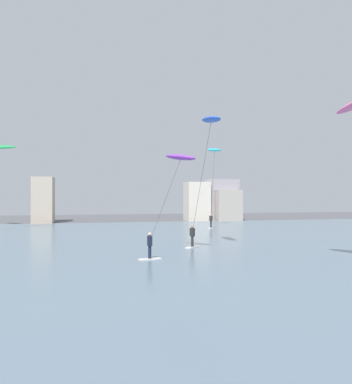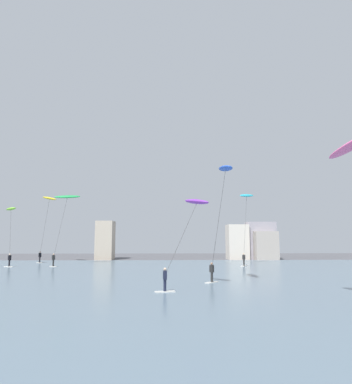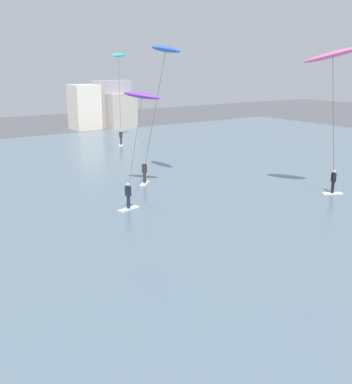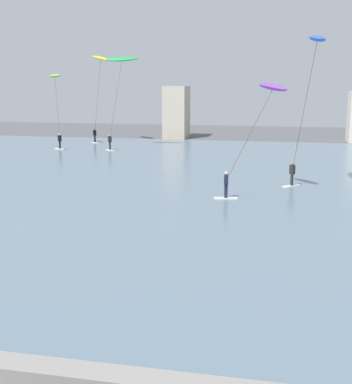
{
  "view_description": "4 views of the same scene",
  "coord_description": "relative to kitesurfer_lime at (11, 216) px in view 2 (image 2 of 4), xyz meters",
  "views": [
    {
      "loc": [
        -4.34,
        0.4,
        4.12
      ],
      "look_at": [
        -0.86,
        16.74,
        4.2
      ],
      "focal_mm": 36.69,
      "sensor_mm": 36.0,
      "label": 1
    },
    {
      "loc": [
        -0.84,
        0.03,
        3.92
      ],
      "look_at": [
        -0.55,
        10.02,
        5.23
      ],
      "focal_mm": 31.83,
      "sensor_mm": 36.0,
      "label": 2
    },
    {
      "loc": [
        -13.28,
        1.08,
        8.58
      ],
      "look_at": [
        -3.31,
        15.64,
        3.58
      ],
      "focal_mm": 42.35,
      "sensor_mm": 36.0,
      "label": 3
    },
    {
      "loc": [
        2.39,
        -5.91,
        6.87
      ],
      "look_at": [
        -1.36,
        11.94,
        3.02
      ],
      "focal_mm": 48.32,
      "sensor_mm": 36.0,
      "label": 4
    }
  ],
  "objects": [
    {
      "name": "kitesurfer_blue",
      "position": [
        25.88,
        -18.95,
        1.9
      ],
      "size": [
        2.32,
        3.45,
        9.84
      ],
      "color": "silver",
      "rests_on": "water_bay"
    },
    {
      "name": "kitesurfer_purple",
      "position": [
        23.1,
        -20.49,
        -0.96
      ],
      "size": [
        4.34,
        3.93,
        6.92
      ],
      "color": "silver",
      "rests_on": "water_bay"
    },
    {
      "name": "water_bay",
      "position": [
        21.9,
        -16.58,
        -6.67
      ],
      "size": [
        84.0,
        52.0,
        0.1
      ],
      "primitive_type": "cube",
      "color": "slate",
      "rests_on": "ground"
    },
    {
      "name": "kitesurfer_lime",
      "position": [
        0.0,
        0.0,
        0.0
      ],
      "size": [
        3.4,
        4.5,
        7.82
      ],
      "color": "silver",
      "rests_on": "water_bay"
    },
    {
      "name": "far_shore_buildings",
      "position": [
        29.87,
        12.01,
        -3.75
      ],
      "size": [
        30.73,
        5.54,
        6.53
      ],
      "color": "#B7A893",
      "rests_on": "ground"
    },
    {
      "name": "kitesurfer_green",
      "position": [
        7.43,
        -0.19,
        1.9
      ],
      "size": [
        3.6,
        3.75,
        9.62
      ],
      "color": "silver",
      "rests_on": "water_bay"
    },
    {
      "name": "kitesurfer_cyan",
      "position": [
        32.06,
        -0.55,
        1.55
      ],
      "size": [
        2.89,
        3.68,
        9.8
      ],
      "color": "silver",
      "rests_on": "water_bay"
    },
    {
      "name": "kitesurfer_yellow",
      "position": [
        3.17,
        5.33,
        2.25
      ],
      "size": [
        3.38,
        3.67,
        10.12
      ],
      "color": "silver",
      "rests_on": "water_bay"
    }
  ]
}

